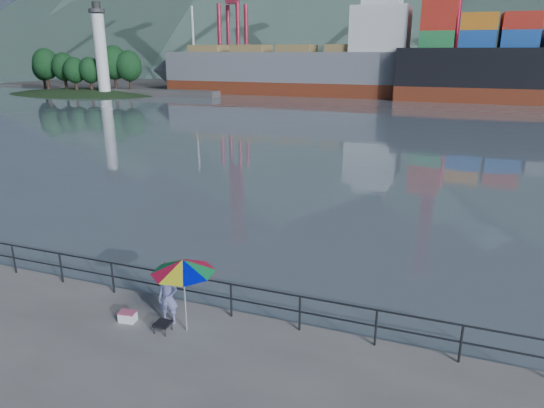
{
  "coord_description": "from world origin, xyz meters",
  "views": [
    {
      "loc": [
        8.3,
        -9.18,
        7.13
      ],
      "look_at": [
        2.6,
        6.0,
        2.0
      ],
      "focal_mm": 32.0,
      "sensor_mm": 36.0,
      "label": 1
    }
  ],
  "objects": [
    {
      "name": "folding_stool",
      "position": [
        1.64,
        0.33,
        0.15
      ],
      "size": [
        0.43,
        0.43,
        0.28
      ],
      "color": "black",
      "rests_on": "ground"
    },
    {
      "name": "bulk_carrier",
      "position": [
        -17.33,
        74.61,
        4.21
      ],
      "size": [
        46.47,
        8.04,
        14.5
      ],
      "color": "maroon",
      "rests_on": "ground"
    },
    {
      "name": "guardrail",
      "position": [
        0.0,
        1.7,
        0.52
      ],
      "size": [
        22.0,
        0.06,
        1.03
      ],
      "color": "#2D3033",
      "rests_on": "ground"
    },
    {
      "name": "far_dock",
      "position": [
        10.0,
        93.0,
        0.0
      ],
      "size": [
        200.0,
        40.0,
        0.4
      ],
      "primitive_type": "cube",
      "color": "#514F4C",
      "rests_on": "ground"
    },
    {
      "name": "harbor_water",
      "position": [
        0.0,
        130.0,
        0.0
      ],
      "size": [
        500.0,
        280.0,
        0.0
      ],
      "primitive_type": "cube",
      "color": "slate",
      "rests_on": "ground"
    },
    {
      "name": "fishing_rod",
      "position": [
        1.2,
        2.19,
        0.0
      ],
      "size": [
        0.02,
        1.91,
        1.34
      ],
      "primitive_type": "cylinder",
      "rotation": [
        0.96,
        0.0,
        -0.0
      ],
      "color": "black",
      "rests_on": "ground"
    },
    {
      "name": "cooler_bag",
      "position": [
        0.43,
        0.45,
        0.13
      ],
      "size": [
        0.48,
        0.36,
        0.26
      ],
      "primitive_type": "cube",
      "rotation": [
        0.0,
        0.0,
        0.14
      ],
      "color": "white",
      "rests_on": "ground"
    },
    {
      "name": "beach_umbrella",
      "position": [
        2.18,
        0.63,
        1.88
      ],
      "size": [
        2.07,
        2.07,
        2.05
      ],
      "color": "white",
      "rests_on": "ground"
    },
    {
      "name": "fisherman",
      "position": [
        1.54,
        0.82,
        0.75
      ],
      "size": [
        0.63,
        0.51,
        1.5
      ],
      "primitive_type": "imported",
      "rotation": [
        0.0,
        0.0,
        0.31
      ],
      "color": "navy",
      "rests_on": "ground"
    },
    {
      "name": "lighthouse_islet",
      "position": [
        -54.97,
        61.99,
        0.26
      ],
      "size": [
        48.0,
        26.4,
        19.2
      ],
      "color": "#263F1E",
      "rests_on": "ground"
    }
  ]
}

